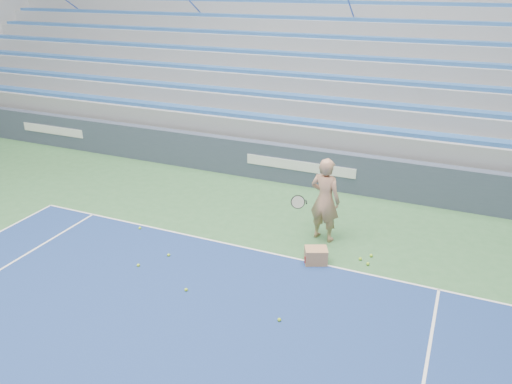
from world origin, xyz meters
TOP-DOWN VIEW (x-y plane):
  - sponsor_barrier at (0.00, 15.88)m, footprint 30.00×0.32m
  - bleachers at (0.00, 21.60)m, footprint 31.00×9.15m
  - tennis_player at (1.51, 12.99)m, footprint 1.00×0.92m
  - ball_box at (1.67, 11.90)m, footprint 0.55×0.50m
  - tennis_ball_0 at (2.69, 12.24)m, footprint 0.07×0.07m
  - tennis_ball_1 at (1.67, 9.81)m, footprint 0.07×0.07m
  - tennis_ball_2 at (-1.62, 10.32)m, footprint 0.07×0.07m
  - tennis_ball_3 at (-2.57, 11.70)m, footprint 0.07×0.07m
  - tennis_ball_4 at (2.50, 12.38)m, footprint 0.07×0.07m
  - tennis_ball_5 at (-1.27, 10.91)m, footprint 0.07×0.07m
  - tennis_ball_6 at (-0.27, 9.95)m, footprint 0.07×0.07m
  - tennis_ball_7 at (2.69, 12.60)m, footprint 0.07×0.07m

SIDE VIEW (x-z plane):
  - tennis_ball_0 at x=2.69m, z-range 0.00..0.07m
  - tennis_ball_1 at x=1.67m, z-range 0.00..0.07m
  - tennis_ball_2 at x=-1.62m, z-range 0.00..0.07m
  - tennis_ball_3 at x=-2.57m, z-range 0.00..0.07m
  - tennis_ball_4 at x=2.50m, z-range 0.00..0.07m
  - tennis_ball_5 at x=-1.27m, z-range 0.00..0.07m
  - tennis_ball_6 at x=-0.27m, z-range 0.00..0.07m
  - tennis_ball_7 at x=2.69m, z-range 0.00..0.07m
  - ball_box at x=1.67m, z-range 0.00..0.34m
  - sponsor_barrier at x=0.00m, z-range 0.00..1.10m
  - tennis_player at x=1.51m, z-range 0.00..1.93m
  - bleachers at x=0.00m, z-range -1.29..6.01m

